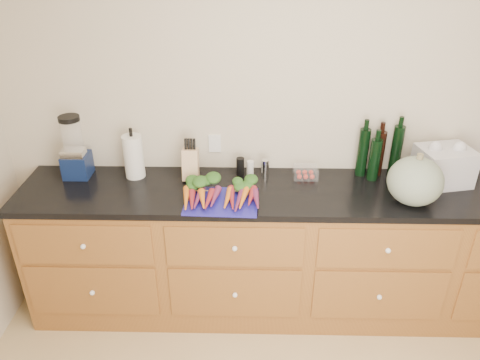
{
  "coord_description": "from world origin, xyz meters",
  "views": [
    {
      "loc": [
        -0.37,
        -1.24,
        2.39
      ],
      "look_at": [
        -0.42,
        1.2,
        1.06
      ],
      "focal_mm": 35.0,
      "sensor_mm": 36.0,
      "label": 1
    }
  ],
  "objects_px": {
    "cutting_board": "(221,201)",
    "carrots": "(222,193)",
    "blender_appliance": "(75,151)",
    "squash": "(415,181)",
    "paper_towel": "(134,157)",
    "knife_block": "(191,164)",
    "tomato_box": "(305,172)"
  },
  "relations": [
    {
      "from": "paper_towel",
      "to": "cutting_board",
      "type": "bearing_deg",
      "value": -28.75
    },
    {
      "from": "blender_appliance",
      "to": "tomato_box",
      "type": "xyz_separation_m",
      "value": [
        1.49,
        0.01,
        -0.15
      ]
    },
    {
      "from": "carrots",
      "to": "blender_appliance",
      "type": "distance_m",
      "value": 1.01
    },
    {
      "from": "cutting_board",
      "to": "squash",
      "type": "xyz_separation_m",
      "value": [
        1.13,
        0.02,
        0.14
      ]
    },
    {
      "from": "blender_appliance",
      "to": "paper_towel",
      "type": "xyz_separation_m",
      "value": [
        0.38,
        0.0,
        -0.04
      ]
    },
    {
      "from": "paper_towel",
      "to": "knife_block",
      "type": "xyz_separation_m",
      "value": [
        0.37,
        -0.02,
        -0.04
      ]
    },
    {
      "from": "cutting_board",
      "to": "squash",
      "type": "distance_m",
      "value": 1.14
    },
    {
      "from": "squash",
      "to": "paper_towel",
      "type": "relative_size",
      "value": 1.12
    },
    {
      "from": "carrots",
      "to": "knife_block",
      "type": "relative_size",
      "value": 2.28
    },
    {
      "from": "cutting_board",
      "to": "carrots",
      "type": "bearing_deg",
      "value": 90.0
    },
    {
      "from": "cutting_board",
      "to": "paper_towel",
      "type": "relative_size",
      "value": 1.51
    },
    {
      "from": "knife_block",
      "to": "tomato_box",
      "type": "xyz_separation_m",
      "value": [
        0.75,
        0.03,
        -0.06
      ]
    },
    {
      "from": "blender_appliance",
      "to": "cutting_board",
      "type": "bearing_deg",
      "value": -18.32
    },
    {
      "from": "squash",
      "to": "blender_appliance",
      "type": "bearing_deg",
      "value": 172.03
    },
    {
      "from": "carrots",
      "to": "squash",
      "type": "height_order",
      "value": "squash"
    },
    {
      "from": "knife_block",
      "to": "squash",
      "type": "bearing_deg",
      "value": -11.55
    },
    {
      "from": "paper_towel",
      "to": "tomato_box",
      "type": "height_order",
      "value": "paper_towel"
    },
    {
      "from": "carrots",
      "to": "paper_towel",
      "type": "distance_m",
      "value": 0.65
    },
    {
      "from": "blender_appliance",
      "to": "tomato_box",
      "type": "bearing_deg",
      "value": 0.47
    },
    {
      "from": "carrots",
      "to": "paper_towel",
      "type": "bearing_deg",
      "value": 154.72
    },
    {
      "from": "blender_appliance",
      "to": "knife_block",
      "type": "height_order",
      "value": "blender_appliance"
    },
    {
      "from": "knife_block",
      "to": "tomato_box",
      "type": "height_order",
      "value": "knife_block"
    },
    {
      "from": "carrots",
      "to": "blender_appliance",
      "type": "xyz_separation_m",
      "value": [
        -0.96,
        0.27,
        0.14
      ]
    },
    {
      "from": "cutting_board",
      "to": "blender_appliance",
      "type": "distance_m",
      "value": 1.03
    },
    {
      "from": "paper_towel",
      "to": "carrots",
      "type": "bearing_deg",
      "value": -25.28
    },
    {
      "from": "carrots",
      "to": "blender_appliance",
      "type": "height_order",
      "value": "blender_appliance"
    },
    {
      "from": "squash",
      "to": "tomato_box",
      "type": "bearing_deg",
      "value": 153.05
    },
    {
      "from": "tomato_box",
      "to": "knife_block",
      "type": "bearing_deg",
      "value": -177.7
    },
    {
      "from": "cutting_board",
      "to": "paper_towel",
      "type": "xyz_separation_m",
      "value": [
        -0.58,
        0.32,
        0.14
      ]
    },
    {
      "from": "paper_towel",
      "to": "knife_block",
      "type": "relative_size",
      "value": 1.42
    },
    {
      "from": "paper_towel",
      "to": "tomato_box",
      "type": "distance_m",
      "value": 1.12
    },
    {
      "from": "tomato_box",
      "to": "squash",
      "type": "bearing_deg",
      "value": -26.95
    }
  ]
}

